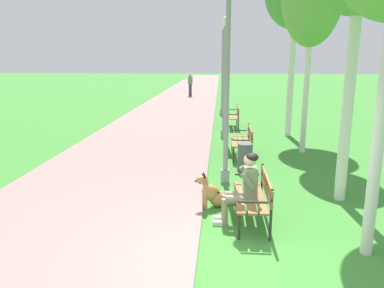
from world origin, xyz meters
The scene contains 12 objects.
ground_plane centered at (0.00, 0.00, 0.00)m, with size 120.00×120.00×0.00m, color #3D8433.
paved_path centered at (-2.51, 24.00, 0.02)m, with size 4.36×60.00×0.04m, color gray.
park_bench_near centered at (0.58, 1.30, 0.51)m, with size 0.55×1.50×0.85m.
park_bench_mid centered at (0.63, 5.69, 0.51)m, with size 0.55×1.50×0.85m.
park_bench_far centered at (0.48, 10.27, 0.51)m, with size 0.55×1.50×0.85m.
person_seated_on_near_bench centered at (0.37, 1.21, 0.68)m, with size 0.74×0.49×1.25m.
dog_shepherd centered at (-0.14, 1.90, 0.26)m, with size 0.81×0.43×0.71m.
lamp_post_near centered at (0.09, 3.37, 2.31)m, with size 0.24×0.24×4.48m.
lamp_post_mid centered at (0.08, 8.21, 2.11)m, with size 0.24×0.24×4.08m.
lamp_post_far centered at (0.02, 13.46, 2.24)m, with size 0.24×0.24×4.33m.
litter_bin centered at (0.58, 4.30, 0.35)m, with size 0.36×0.36×0.70m, color #515156.
pedestrian_distant centered at (-2.23, 22.28, 0.84)m, with size 0.32×0.22×1.65m.
Camera 1 is at (-0.04, -4.86, 2.79)m, focal length 35.37 mm.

